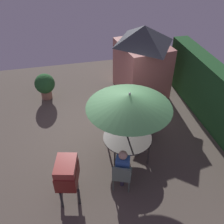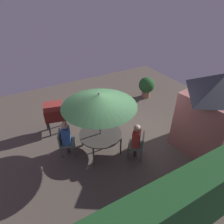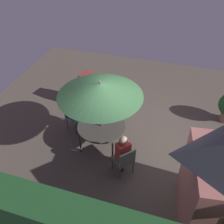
{
  "view_description": "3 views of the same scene",
  "coord_description": "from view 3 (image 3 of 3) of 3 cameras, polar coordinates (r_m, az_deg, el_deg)",
  "views": [
    {
      "loc": [
        5.82,
        -1.29,
        5.62
      ],
      "look_at": [
        0.23,
        -0.03,
        1.2
      ],
      "focal_mm": 40.22,
      "sensor_mm": 36.0,
      "label": 1
    },
    {
      "loc": [
        2.92,
        4.73,
        4.81
      ],
      "look_at": [
        0.28,
        0.01,
        1.21
      ],
      "focal_mm": 31.45,
      "sensor_mm": 36.0,
      "label": 2
    },
    {
      "loc": [
        -1.0,
        5.22,
        5.49
      ],
      "look_at": [
        0.58,
        0.15,
        1.19
      ],
      "focal_mm": 39.92,
      "sensor_mm": 36.0,
      "label": 3
    }
  ],
  "objects": [
    {
      "name": "ground_plane",
      "position": [
        7.64,
        4.51,
        -7.12
      ],
      "size": [
        11.0,
        11.0,
        0.0
      ],
      "primitive_type": "plane",
      "color": "brown"
    },
    {
      "name": "person_in_red",
      "position": [
        6.36,
        2.57,
        -8.83
      ],
      "size": [
        0.41,
        0.41,
        1.26
      ],
      "color": "#CC3D33",
      "rests_on": "ground"
    },
    {
      "name": "person_in_blue",
      "position": [
        7.68,
        -8.6,
        0.67
      ],
      "size": [
        0.35,
        0.41,
        1.26
      ],
      "color": "#3866B2",
      "rests_on": "ground"
    },
    {
      "name": "patio_umbrella",
      "position": [
        6.35,
        -2.74,
        5.22
      ],
      "size": [
        2.25,
        2.25,
        2.22
      ],
      "color": "#4C4C51",
      "rests_on": "ground"
    },
    {
      "name": "bbq_grill",
      "position": [
        8.66,
        -4.92,
        6.36
      ],
      "size": [
        0.8,
        0.65,
        1.2
      ],
      "color": "maroon",
      "rests_on": "ground"
    },
    {
      "name": "chair_far_side",
      "position": [
        7.9,
        -8.85,
        -0.58
      ],
      "size": [
        0.6,
        0.6,
        0.9
      ],
      "color": "slate",
      "rests_on": "ground"
    },
    {
      "name": "chair_near_shed",
      "position": [
        6.51,
        2.91,
        -10.86
      ],
      "size": [
        0.65,
        0.65,
        0.9
      ],
      "color": "slate",
      "rests_on": "ground"
    },
    {
      "name": "patio_table",
      "position": [
        7.15,
        -2.43,
        -3.44
      ],
      "size": [
        1.38,
        1.38,
        0.73
      ],
      "color": "#47423D",
      "rests_on": "ground"
    }
  ]
}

